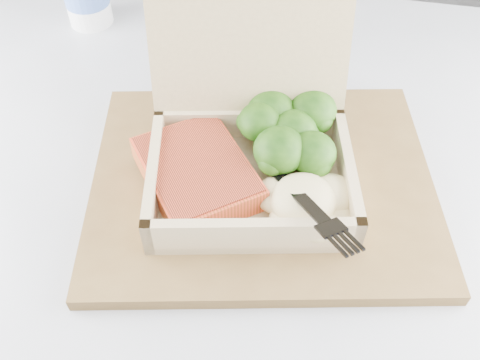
{
  "coord_description": "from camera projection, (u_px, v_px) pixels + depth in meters",
  "views": [
    {
      "loc": [
        0.32,
        -0.13,
        1.2
      ],
      "look_at": [
        0.3,
        0.21,
        0.81
      ],
      "focal_mm": 40.0,
      "sensor_mm": 36.0,
      "label": 1
    }
  ],
  "objects": [
    {
      "name": "cafe_table",
      "position": [
        232.0,
        295.0,
        0.71
      ],
      "size": [
        1.0,
        1.0,
        0.76
      ],
      "rotation": [
        0.0,
        0.0,
        -0.14
      ],
      "color": "black",
      "rests_on": "floor"
    },
    {
      "name": "serving_tray",
      "position": [
        262.0,
        182.0,
        0.57
      ],
      "size": [
        0.38,
        0.31,
        0.02
      ],
      "primitive_type": "cube",
      "rotation": [
        0.0,
        0.0,
        0.07
      ],
      "color": "brown",
      "rests_on": "cafe_table"
    },
    {
      "name": "takeout_container",
      "position": [
        250.0,
        135.0,
        0.54
      ],
      "size": [
        0.22,
        0.22,
        0.19
      ],
      "rotation": [
        0.0,
        0.0,
        0.07
      ],
      "color": "tan",
      "rests_on": "serving_tray"
    },
    {
      "name": "salmon_fillet",
      "position": [
        197.0,
        173.0,
        0.54
      ],
      "size": [
        0.15,
        0.16,
        0.03
      ],
      "primitive_type": "cube",
      "rotation": [
        0.0,
        0.0,
        0.51
      ],
      "color": "#E44A2C",
      "rests_on": "takeout_container"
    },
    {
      "name": "broccoli_pile",
      "position": [
        293.0,
        136.0,
        0.56
      ],
      "size": [
        0.12,
        0.12,
        0.04
      ],
      "primitive_type": null,
      "color": "#396D18",
      "rests_on": "takeout_container"
    },
    {
      "name": "mashed_potatoes",
      "position": [
        303.0,
        200.0,
        0.51
      ],
      "size": [
        0.1,
        0.09,
        0.04
      ],
      "primitive_type": "ellipsoid",
      "color": "beige",
      "rests_on": "takeout_container"
    },
    {
      "name": "plastic_fork",
      "position": [
        285.0,
        176.0,
        0.51
      ],
      "size": [
        0.09,
        0.15,
        0.04
      ],
      "rotation": [
        0.0,
        0.0,
        3.62
      ],
      "color": "black",
      "rests_on": "mashed_potatoes"
    },
    {
      "name": "receipt",
      "position": [
        274.0,
        65.0,
        0.71
      ],
      "size": [
        0.08,
        0.14,
        0.0
      ],
      "primitive_type": "cube",
      "rotation": [
        0.0,
        0.0,
        0.05
      ],
      "color": "silver",
      "rests_on": "cafe_table"
    }
  ]
}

